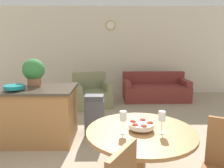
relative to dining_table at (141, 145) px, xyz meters
The scene contains 11 objects.
wall_back 4.94m from the dining_table, 93.03° to the left, with size 8.00×0.09×2.70m.
dining_table is the anchor object (origin of this frame).
fruit_bowl 0.22m from the dining_table, 128.94° to the right, with size 0.26×0.26×0.10m.
wine_glass_left 0.39m from the dining_table, 158.35° to the right, with size 0.07×0.07×0.23m.
wine_glass_right 0.39m from the dining_table, 23.32° to the right, with size 0.07×0.07×0.23m.
kitchen_island 2.10m from the dining_table, 139.23° to the left, with size 1.39×0.89×0.89m.
teal_bowl 2.15m from the dining_table, 146.71° to the left, with size 0.30×0.30×0.08m.
potted_plant 2.34m from the dining_table, 135.28° to the left, with size 0.37×0.37×0.45m.
trash_bin 1.65m from the dining_table, 111.01° to the left, with size 0.33×0.24×0.72m.
couch 4.09m from the dining_table, 76.24° to the left, with size 1.82×0.92×0.76m.
armchair 3.48m from the dining_table, 103.18° to the left, with size 1.08×1.04×0.83m.
Camera 1 is at (-0.06, -1.27, 1.61)m, focal length 35.00 mm.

